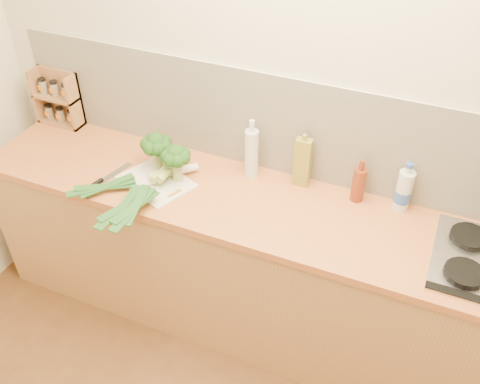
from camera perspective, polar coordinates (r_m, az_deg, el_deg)
name	(u,v)px	position (r m, az deg, el deg)	size (l,w,h in m)	color
room_shell	(300,130)	(2.66, 6.39, 6.55)	(3.50, 3.50, 3.50)	beige
counter	(273,271)	(2.90, 3.57, -8.46)	(3.20, 0.62, 0.90)	#B2814A
chopping_board	(156,182)	(2.77, -8.92, 1.11)	(0.36, 0.26, 0.01)	silver
broccoli_left	(156,145)	(2.77, -8.93, 5.01)	(0.16, 0.16, 0.21)	#92A25E
broccoli_right	(176,157)	(2.67, -6.86, 3.74)	(0.15, 0.15, 0.21)	#92A25E
leek_front	(148,177)	(2.76, -9.76, 1.58)	(0.51, 0.50, 0.04)	white
leek_mid	(152,181)	(2.70, -9.33, 1.19)	(0.13, 0.68, 0.04)	white
leek_back	(158,181)	(2.66, -8.77, 1.13)	(0.10, 0.65, 0.04)	white
chefs_knife	(99,182)	(2.82, -14.85, 1.00)	(0.11, 0.33, 0.02)	silver
spice_rack	(59,100)	(3.33, -18.72, 9.23)	(0.28, 0.11, 0.33)	#AE724A
oil_tin	(302,162)	(2.67, 6.68, 3.19)	(0.08, 0.05, 0.29)	#9A9732
glass_bottle	(252,152)	(2.72, 1.24, 4.25)	(0.07, 0.07, 0.32)	silver
amber_bottle	(359,184)	(2.63, 12.54, 0.86)	(0.06, 0.06, 0.23)	maroon
water_bottle	(403,191)	(2.63, 17.04, 0.07)	(0.08, 0.08, 0.24)	silver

